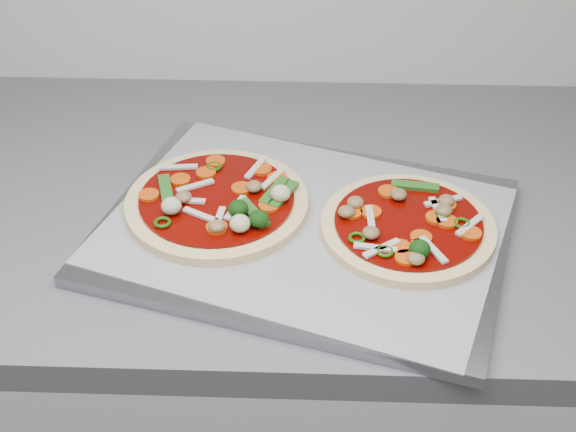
{
  "coord_description": "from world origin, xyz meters",
  "views": [
    {
      "loc": [
        -0.41,
        0.47,
        1.5
      ],
      "look_at": [
        -0.44,
        1.21,
        0.93
      ],
      "focal_mm": 50.0,
      "sensor_mm": 36.0,
      "label": 1
    }
  ],
  "objects": [
    {
      "name": "pizza_right",
      "position": [
        -0.3,
        1.2,
        0.93
      ],
      "size": [
        0.23,
        0.23,
        0.03
      ],
      "rotation": [
        0.0,
        0.0,
        -0.17
      ],
      "color": "#F1C68B",
      "rests_on": "parchment"
    },
    {
      "name": "baking_tray",
      "position": [
        -0.42,
        1.22,
        0.91
      ],
      "size": [
        0.54,
        0.46,
        0.02
      ],
      "primitive_type": "cube",
      "rotation": [
        0.0,
        0.0,
        -0.28
      ],
      "color": "gray",
      "rests_on": "countertop"
    },
    {
      "name": "parchment",
      "position": [
        -0.42,
        1.22,
        0.92
      ],
      "size": [
        0.53,
        0.46,
        0.0
      ],
      "primitive_type": "cube",
      "rotation": [
        0.0,
        0.0,
        -0.34
      ],
      "color": "gray",
      "rests_on": "baking_tray"
    },
    {
      "name": "pizza_left",
      "position": [
        -0.52,
        1.24,
        0.93
      ],
      "size": [
        0.3,
        0.3,
        0.04
      ],
      "rotation": [
        0.0,
        0.0,
        -0.46
      ],
      "color": "#F1C68B",
      "rests_on": "parchment"
    }
  ]
}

